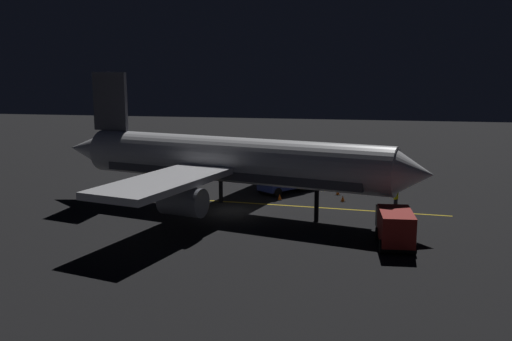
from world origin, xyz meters
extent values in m
cube|color=black|center=(0.00, 0.00, -0.10)|extent=(180.00, 180.00, 0.20)
cube|color=gold|center=(-2.73, 4.00, 0.00)|extent=(2.24, 27.67, 0.01)
cylinder|color=white|center=(0.00, 0.00, 4.34)|extent=(10.14, 26.94, 3.73)
cube|color=#4C4C56|center=(0.00, 0.00, 3.31)|extent=(8.98, 22.99, 0.67)
cone|color=white|center=(3.53, 14.10, 4.34)|extent=(4.27, 3.78, 3.65)
cone|color=white|center=(-3.67, -14.64, 4.34)|extent=(4.34, 5.16, 3.36)
cube|color=#4C4C56|center=(-3.02, -12.05, 8.81)|extent=(1.22, 3.58, 5.22)
cube|color=white|center=(-8.04, 0.63, 3.78)|extent=(12.99, 7.62, 0.50)
cylinder|color=slate|center=(-7.16, 1.65, 2.38)|extent=(2.81, 3.61, 2.10)
cube|color=white|center=(7.39, -3.24, 3.78)|extent=(12.99, 7.62, 0.50)
cylinder|color=slate|center=(7.09, -1.92, 2.38)|extent=(2.81, 3.61, 2.10)
cylinder|color=black|center=(1.79, 7.16, 1.24)|extent=(0.44, 0.44, 2.47)
cylinder|color=black|center=(-2.74, -1.73, 1.24)|extent=(0.44, 0.44, 2.47)
cylinder|color=black|center=(1.60, -2.82, 1.24)|extent=(0.44, 0.44, 2.47)
cube|color=maroon|center=(7.34, 12.89, 1.45)|extent=(4.20, 2.38, 1.99)
cube|color=#38383D|center=(4.42, 12.68, 1.20)|extent=(1.94, 2.12, 1.50)
cylinder|color=black|center=(5.92, 12.79, 0.45)|extent=(1.06, 2.37, 0.90)
cylinder|color=black|center=(8.76, 12.99, 0.45)|extent=(1.06, 2.37, 0.90)
cube|color=navy|center=(-7.68, 3.08, 1.32)|extent=(5.11, 4.53, 1.74)
cube|color=#38383D|center=(-10.34, 5.03, 1.20)|extent=(2.63, 2.67, 1.50)
cylinder|color=black|center=(-9.04, 4.08, 0.45)|extent=(2.09, 2.39, 0.90)
cylinder|color=black|center=(-6.33, 2.09, 0.45)|extent=(2.09, 2.39, 0.90)
cylinder|color=black|center=(-3.38, 13.42, 0.42)|extent=(0.32, 0.32, 0.85)
cylinder|color=yellow|center=(-3.38, 13.42, 1.18)|extent=(0.40, 0.40, 0.65)
sphere|color=tan|center=(-3.38, 13.42, 1.62)|extent=(0.24, 0.24, 0.24)
cone|color=#EA590F|center=(-5.23, 8.90, 0.28)|extent=(0.36, 0.36, 0.55)
cube|color=black|center=(-5.23, 8.90, 0.01)|extent=(0.50, 0.50, 0.03)
cone|color=#EA590F|center=(-4.70, 3.26, 0.28)|extent=(0.36, 0.36, 0.55)
cube|color=black|center=(-4.70, 3.26, 0.01)|extent=(0.50, 0.50, 0.03)
cone|color=#EA590F|center=(-7.88, 8.32, 0.28)|extent=(0.36, 0.36, 0.55)
cube|color=black|center=(-7.88, 8.32, 0.01)|extent=(0.50, 0.50, 0.03)
camera|label=1|loc=(44.27, 10.77, 11.62)|focal=39.30mm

